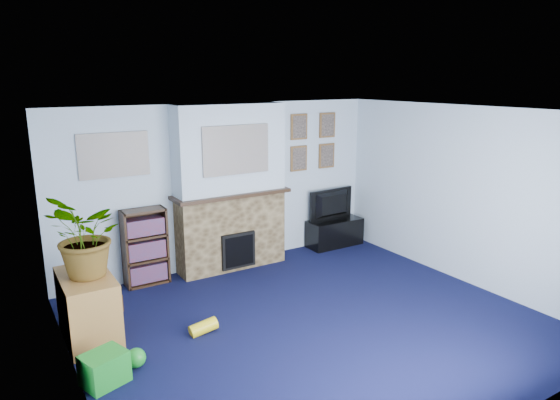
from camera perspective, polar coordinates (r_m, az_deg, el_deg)
floor at (r=5.94m, az=3.57°, el=-13.75°), size 5.00×4.50×0.01m
ceiling at (r=5.28m, az=3.96°, el=10.02°), size 5.00×4.50×0.01m
wall_back at (r=7.38m, az=-6.39°, el=1.63°), size 5.00×0.04×2.40m
wall_front at (r=3.99m, az=23.07°, el=-10.15°), size 5.00×0.04×2.40m
wall_left at (r=4.59m, az=-22.85°, el=-6.99°), size 0.04×4.50×2.40m
wall_right at (r=7.19m, az=20.24°, el=0.52°), size 0.04×4.50×2.40m
chimney_breast at (r=7.21m, az=-5.69°, el=1.22°), size 1.72×0.50×2.40m
collage_main at (r=6.91m, az=-5.03°, el=5.72°), size 1.00×0.03×0.68m
collage_left at (r=6.77m, az=-18.45°, el=4.89°), size 0.90×0.03×0.58m
portrait_tl at (r=7.88m, az=2.18°, el=8.36°), size 0.30×0.03×0.40m
portrait_tr at (r=8.20m, az=5.42°, el=8.52°), size 0.30×0.03×0.40m
portrait_bl at (r=7.94m, az=2.15°, el=4.77°), size 0.30×0.03×0.40m
portrait_br at (r=8.26m, az=5.34°, el=5.06°), size 0.30×0.03×0.40m
tv_stand at (r=8.42m, az=6.24°, el=-3.70°), size 0.95×0.40×0.45m
television at (r=8.31m, az=6.24°, el=-0.54°), size 0.88×0.17×0.50m
bookshelf at (r=7.01m, az=-15.15°, el=-5.37°), size 0.58×0.28×1.05m
sideboard at (r=5.83m, az=-21.07°, el=-11.42°), size 0.51×0.92×0.72m
potted_plant at (r=5.51m, az=-21.19°, el=-3.85°), size 0.82×0.91×0.89m
mantel_clock at (r=7.15m, az=-5.69°, el=1.41°), size 0.11×0.06×0.15m
mantel_candle at (r=7.30m, az=-3.32°, el=1.79°), size 0.05×0.05×0.15m
mantel_teddy at (r=6.95m, az=-9.42°, el=0.89°), size 0.12×0.12×0.12m
mantel_can at (r=7.52m, az=-0.32°, el=2.01°), size 0.06×0.06×0.11m
green_crate at (r=5.09m, az=-19.41°, el=-17.81°), size 0.46×0.41×0.30m
toy_ball at (r=5.28m, az=-16.13°, el=-17.00°), size 0.19×0.19×0.19m
toy_block at (r=5.22m, az=-19.70°, el=-17.43°), size 0.17×0.17×0.21m
toy_tube at (r=5.73m, az=-8.74°, el=-14.18°), size 0.32×0.14×0.19m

